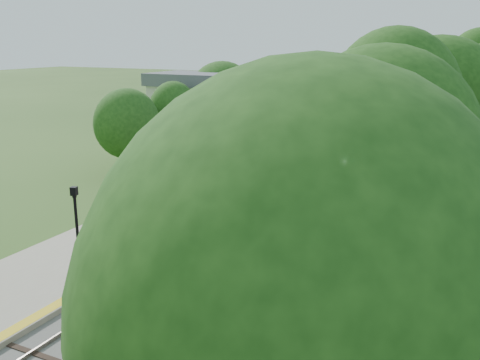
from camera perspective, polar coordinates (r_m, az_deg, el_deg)
The scene contains 13 objects.
ground at distance 23.81m, azimuth -12.66°, elevation -13.59°, with size 320.00×320.00×0.00m, color #2D4C19.
trackbed at distance 77.70m, azimuth 17.63°, elevation 5.85°, with size 9.50×170.00×0.28m.
platform at distance 38.73m, azimuth -3.87°, elevation -1.74°, with size 6.40×68.00×0.38m, color gray.
yellow_stripe at distance 37.37m, azimuth -0.09°, elevation -2.00°, with size 0.55×68.00×0.01m, color gold.
embankment at distance 76.65m, azimuth 23.93°, elevation 6.60°, with size 10.64×170.00×11.70m.
station_building at distance 54.14m, azimuth -4.55°, elevation 7.20°, with size 8.60×6.60×8.00m.
signal_gantry at distance 72.16m, azimuth 17.64°, elevation 9.03°, with size 8.40×0.38×6.20m.
trees_behind_platform at distance 44.77m, azimuth -7.59°, elevation 6.11°, with size 7.82×53.32×7.21m.
train at distance 95.20m, azimuth 18.28°, elevation 8.69°, with size 3.11×145.69×4.57m.
lamppost_mid at distance 25.80m, azimuth -16.91°, elevation -5.91°, with size 0.43×0.43×4.39m.
lamppost_far at distance 33.65m, azimuth -4.76°, elevation -0.56°, with size 0.43×0.43×4.31m.
signal_platform at distance 28.32m, azimuth -10.29°, elevation 0.08°, with size 0.36×0.28×6.06m.
signal_farside at distance 37.20m, azimuth 14.36°, elevation 2.60°, with size 0.31×0.25×5.74m.
Camera 1 is at (13.62, -16.02, 11.16)m, focal length 40.00 mm.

